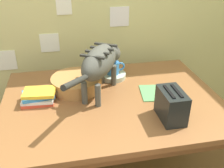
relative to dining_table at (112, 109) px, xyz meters
The scene contains 8 objects.
dining_table is the anchor object (origin of this frame).
cat 0.31m from the dining_table, 121.63° to the left, with size 0.42×0.66×0.32m.
saucer_bowl 0.30m from the dining_table, 77.91° to the left, with size 0.19×0.19×0.03m, color #AFBBA6.
coffee_mug 0.33m from the dining_table, 77.25° to the left, with size 0.14×0.09×0.09m.
magazine 0.34m from the dining_table, ahead, with size 0.26×0.21×0.01m, color #569857.
book_stack 0.47m from the dining_table, behind, with size 0.21×0.16×0.08m.
wicker_basket 0.30m from the dining_table, 141.69° to the left, with size 0.34×0.34×0.09m.
toaster 0.42m from the dining_table, 44.93° to the right, with size 0.12×0.20×0.18m.
Camera 1 is at (-0.22, -0.28, 1.59)m, focal length 41.10 mm.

